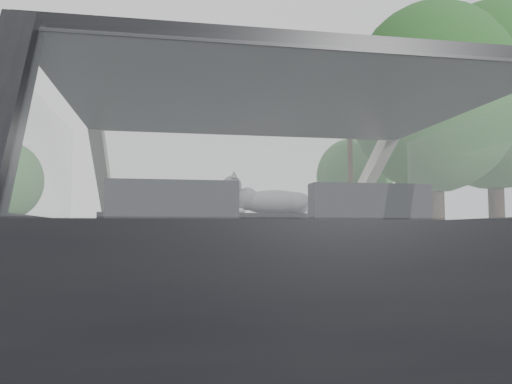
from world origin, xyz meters
name	(u,v)px	position (x,y,z in m)	size (l,w,h in m)	color
subject_car	(257,268)	(0.00, 0.00, 0.72)	(1.80, 4.00, 1.45)	black
dashboard	(239,239)	(0.00, 0.62, 0.85)	(1.58, 0.45, 0.30)	black
driver_seat	(172,235)	(-0.40, -0.29, 0.88)	(0.50, 0.72, 0.42)	black
passenger_seat	(360,235)	(0.40, -0.29, 0.88)	(0.50, 0.72, 0.42)	black
steering_wheel	(172,227)	(-0.40, 0.33, 0.92)	(0.36, 0.36, 0.04)	black
cat	(275,201)	(0.23, 0.66, 1.09)	(0.59, 0.18, 0.26)	#94959B
guardrail	(353,244)	(4.30, 10.00, 0.58)	(0.05, 90.00, 0.32)	gray
other_car	(169,236)	(-0.41, 23.50, 0.73)	(1.75, 4.43, 1.46)	#9AA2AC
highway_sign	(353,224)	(7.32, 17.90, 1.24)	(0.10, 0.99, 2.49)	#136827
utility_pole	(350,173)	(8.14, 20.26, 3.75)	(0.24, 0.24, 7.49)	#56301E
tree_0	(434,135)	(7.55, 11.57, 3.87)	(5.11, 5.11, 7.75)	#1F5820
tree_1	(494,132)	(11.12, 13.70, 4.51)	(5.95, 5.95, 9.01)	#1F5820
tree_2	(357,195)	(9.84, 23.80, 2.98)	(3.94, 3.94, 5.97)	#1F5820
tree_3	(350,192)	(14.13, 36.17, 4.14)	(5.47, 5.47, 8.29)	#1F5820
tree_6	(7,196)	(-10.00, 29.65, 3.09)	(4.07, 4.07, 6.17)	#1F5820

